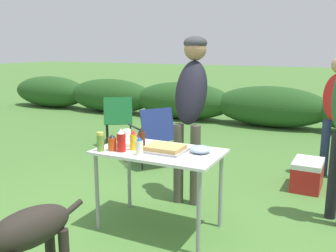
{
  "coord_description": "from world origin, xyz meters",
  "views": [
    {
      "loc": [
        1.48,
        -2.82,
        1.64
      ],
      "look_at": [
        -0.08,
        0.33,
        0.89
      ],
      "focal_mm": 40.0,
      "sensor_mm": 36.0,
      "label": 1
    }
  ],
  "objects_px": {
    "mayo_bottle": "(139,146)",
    "standing_person_in_gray_fleece": "(191,97)",
    "plate_stack": "(127,143)",
    "standing_person_in_dark_puffer": "(336,106)",
    "relish_jar": "(100,142)",
    "dog": "(23,237)",
    "folding_table": "(159,159)",
    "camp_chair_green_behind_table": "(118,118)",
    "cooler_box": "(307,175)",
    "paper_cup_stack": "(127,135)",
    "mustard_bottle": "(133,140)",
    "camp_chair_near_hedge": "(152,133)",
    "ketchup_bottle": "(121,141)",
    "bbq_sauce_bottle": "(142,138)",
    "food_tray": "(165,149)",
    "hot_sauce_bottle": "(112,143)",
    "mixing_bowl": "(200,149)"
  },
  "relations": [
    {
      "from": "mayo_bottle",
      "to": "standing_person_in_gray_fleece",
      "type": "bearing_deg",
      "value": 86.09
    },
    {
      "from": "plate_stack",
      "to": "standing_person_in_dark_puffer",
      "type": "distance_m",
      "value": 2.74
    },
    {
      "from": "relish_jar",
      "to": "dog",
      "type": "bearing_deg",
      "value": -78.48
    },
    {
      "from": "folding_table",
      "to": "camp_chair_green_behind_table",
      "type": "relative_size",
      "value": 1.32
    },
    {
      "from": "standing_person_in_gray_fleece",
      "to": "cooler_box",
      "type": "relative_size",
      "value": 3.59
    },
    {
      "from": "paper_cup_stack",
      "to": "cooler_box",
      "type": "relative_size",
      "value": 0.21
    },
    {
      "from": "mustard_bottle",
      "to": "standing_person_in_gray_fleece",
      "type": "height_order",
      "value": "standing_person_in_gray_fleece"
    },
    {
      "from": "plate_stack",
      "to": "relish_jar",
      "type": "relative_size",
      "value": 1.39
    },
    {
      "from": "paper_cup_stack",
      "to": "cooler_box",
      "type": "distance_m",
      "value": 2.21
    },
    {
      "from": "plate_stack",
      "to": "camp_chair_near_hedge",
      "type": "height_order",
      "value": "camp_chair_near_hedge"
    },
    {
      "from": "paper_cup_stack",
      "to": "dog",
      "type": "bearing_deg",
      "value": -81.18
    },
    {
      "from": "ketchup_bottle",
      "to": "bbq_sauce_bottle",
      "type": "bearing_deg",
      "value": 64.08
    },
    {
      "from": "food_tray",
      "to": "hot_sauce_bottle",
      "type": "distance_m",
      "value": 0.47
    },
    {
      "from": "bbq_sauce_bottle",
      "to": "camp_chair_near_hedge",
      "type": "bearing_deg",
      "value": 115.43
    },
    {
      "from": "folding_table",
      "to": "dog",
      "type": "distance_m",
      "value": 1.38
    },
    {
      "from": "mayo_bottle",
      "to": "cooler_box",
      "type": "relative_size",
      "value": 0.33
    },
    {
      "from": "camp_chair_near_hedge",
      "to": "food_tray",
      "type": "bearing_deg",
      "value": -111.45
    },
    {
      "from": "paper_cup_stack",
      "to": "camp_chair_near_hedge",
      "type": "height_order",
      "value": "paper_cup_stack"
    },
    {
      "from": "mustard_bottle",
      "to": "standing_person_in_gray_fleece",
      "type": "bearing_deg",
      "value": 77.32
    },
    {
      "from": "folding_table",
      "to": "paper_cup_stack",
      "type": "height_order",
      "value": "paper_cup_stack"
    },
    {
      "from": "dog",
      "to": "camp_chair_green_behind_table",
      "type": "height_order",
      "value": "camp_chair_green_behind_table"
    },
    {
      "from": "camp_chair_green_behind_table",
      "to": "food_tray",
      "type": "bearing_deg",
      "value": -81.38
    },
    {
      "from": "folding_table",
      "to": "camp_chair_green_behind_table",
      "type": "distance_m",
      "value": 3.1
    },
    {
      "from": "camp_chair_green_behind_table",
      "to": "standing_person_in_dark_puffer",
      "type": "bearing_deg",
      "value": -35.28
    },
    {
      "from": "plate_stack",
      "to": "ketchup_bottle",
      "type": "distance_m",
      "value": 0.25
    },
    {
      "from": "camp_chair_green_behind_table",
      "to": "bbq_sauce_bottle",
      "type": "bearing_deg",
      "value": -84.66
    },
    {
      "from": "mayo_bottle",
      "to": "standing_person_in_dark_puffer",
      "type": "xyz_separation_m",
      "value": [
        1.41,
        2.4,
        0.1
      ]
    },
    {
      "from": "mustard_bottle",
      "to": "cooler_box",
      "type": "relative_size",
      "value": 0.38
    },
    {
      "from": "mayo_bottle",
      "to": "hot_sauce_bottle",
      "type": "height_order",
      "value": "mayo_bottle"
    },
    {
      "from": "food_tray",
      "to": "mustard_bottle",
      "type": "height_order",
      "value": "mustard_bottle"
    },
    {
      "from": "food_tray",
      "to": "cooler_box",
      "type": "xyz_separation_m",
      "value": [
        1.04,
        1.65,
        -0.6
      ]
    },
    {
      "from": "mayo_bottle",
      "to": "cooler_box",
      "type": "distance_m",
      "value": 2.28
    },
    {
      "from": "hot_sauce_bottle",
      "to": "standing_person_in_gray_fleece",
      "type": "distance_m",
      "value": 1.06
    },
    {
      "from": "standing_person_in_gray_fleece",
      "to": "cooler_box",
      "type": "distance_m",
      "value": 1.72
    },
    {
      "from": "mustard_bottle",
      "to": "relish_jar",
      "type": "height_order",
      "value": "mustard_bottle"
    },
    {
      "from": "mustard_bottle",
      "to": "camp_chair_green_behind_table",
      "type": "bearing_deg",
      "value": 126.33
    },
    {
      "from": "plate_stack",
      "to": "cooler_box",
      "type": "distance_m",
      "value": 2.24
    },
    {
      "from": "mustard_bottle",
      "to": "plate_stack",
      "type": "bearing_deg",
      "value": 137.95
    },
    {
      "from": "folding_table",
      "to": "plate_stack",
      "type": "distance_m",
      "value": 0.37
    },
    {
      "from": "ketchup_bottle",
      "to": "cooler_box",
      "type": "relative_size",
      "value": 0.42
    },
    {
      "from": "food_tray",
      "to": "standing_person_in_dark_puffer",
      "type": "xyz_separation_m",
      "value": [
        1.26,
        2.21,
        0.15
      ]
    },
    {
      "from": "paper_cup_stack",
      "to": "hot_sauce_bottle",
      "type": "bearing_deg",
      "value": -75.88
    },
    {
      "from": "paper_cup_stack",
      "to": "standing_person_in_gray_fleece",
      "type": "relative_size",
      "value": 0.06
    },
    {
      "from": "folding_table",
      "to": "mixing_bowl",
      "type": "bearing_deg",
      "value": 14.62
    },
    {
      "from": "relish_jar",
      "to": "plate_stack",
      "type": "bearing_deg",
      "value": 71.81
    },
    {
      "from": "ketchup_bottle",
      "to": "camp_chair_green_behind_table",
      "type": "xyz_separation_m",
      "value": [
        -1.73,
        2.53,
        -0.37
      ]
    },
    {
      "from": "folding_table",
      "to": "food_tray",
      "type": "distance_m",
      "value": 0.12
    },
    {
      "from": "mixing_bowl",
      "to": "cooler_box",
      "type": "distance_m",
      "value": 1.82
    },
    {
      "from": "plate_stack",
      "to": "dog",
      "type": "relative_size",
      "value": 0.27
    },
    {
      "from": "relish_jar",
      "to": "camp_chair_near_hedge",
      "type": "distance_m",
      "value": 1.92
    }
  ]
}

